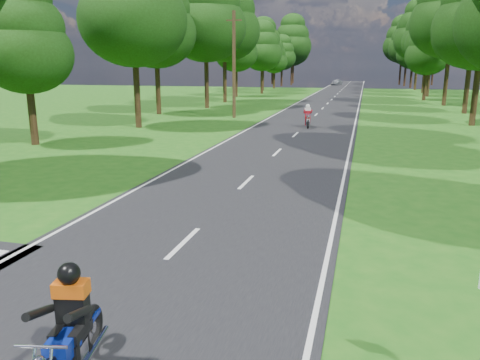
# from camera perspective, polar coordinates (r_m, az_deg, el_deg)

# --- Properties ---
(ground) EXTENTS (160.00, 160.00, 0.00)m
(ground) POSITION_cam_1_polar(r_m,az_deg,el_deg) (9.36, -11.53, -11.97)
(ground) COLOR #1B5613
(ground) RESTS_ON ground
(main_road) EXTENTS (7.00, 140.00, 0.02)m
(main_road) POSITION_cam_1_polar(r_m,az_deg,el_deg) (57.77, 11.10, 9.58)
(main_road) COLOR black
(main_road) RESTS_ON ground
(road_markings) EXTENTS (7.40, 140.00, 0.01)m
(road_markings) POSITION_cam_1_polar(r_m,az_deg,el_deg) (55.92, 10.83, 9.48)
(road_markings) COLOR silver
(road_markings) RESTS_ON main_road
(treeline) EXTENTS (40.00, 115.35, 14.78)m
(treeline) POSITION_cam_1_polar(r_m,az_deg,el_deg) (67.74, 13.33, 17.05)
(treeline) COLOR black
(treeline) RESTS_ON ground
(telegraph_pole) EXTENTS (1.20, 0.26, 8.00)m
(telegraph_pole) POSITION_cam_1_polar(r_m,az_deg,el_deg) (36.85, -0.74, 13.89)
(telegraph_pole) COLOR #382616
(telegraph_pole) RESTS_ON ground
(rider_near_blue) EXTENTS (1.03, 2.01, 1.60)m
(rider_near_blue) POSITION_cam_1_polar(r_m,az_deg,el_deg) (6.52, -20.38, -16.63)
(rider_near_blue) COLOR #0D2494
(rider_near_blue) RESTS_ON main_road
(rider_far_red) EXTENTS (0.90, 1.90, 1.52)m
(rider_far_red) POSITION_cam_1_polar(r_m,az_deg,el_deg) (31.44, 8.25, 7.75)
(rider_far_red) COLOR #B81F0E
(rider_far_red) RESTS_ON main_road
(distant_car) EXTENTS (2.52, 3.90, 1.24)m
(distant_car) POSITION_cam_1_polar(r_m,az_deg,el_deg) (100.51, 11.72, 11.61)
(distant_car) COLOR #B0B3B7
(distant_car) RESTS_ON main_road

